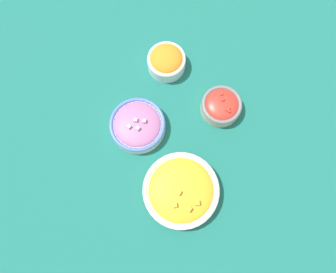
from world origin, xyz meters
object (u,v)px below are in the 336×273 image
(bowl_red_onion, at_px, (137,125))
(bowl_carrots, at_px, (166,61))
(bowl_squash, at_px, (181,190))
(bowl_cherry_tomatoes, at_px, (221,106))

(bowl_red_onion, relative_size, bowl_carrots, 1.40)
(bowl_carrots, bearing_deg, bowl_squash, -144.05)
(bowl_red_onion, bearing_deg, bowl_carrots, 7.18)
(bowl_cherry_tomatoes, relative_size, bowl_carrots, 1.03)
(bowl_red_onion, relative_size, bowl_squash, 0.77)
(bowl_squash, xyz_separation_m, bowl_carrots, (0.32, 0.23, 0.01))
(bowl_squash, relative_size, bowl_carrots, 1.82)
(bowl_red_onion, height_order, bowl_carrots, bowl_carrots)
(bowl_cherry_tomatoes, relative_size, bowl_red_onion, 0.73)
(bowl_red_onion, bearing_deg, bowl_cherry_tomatoes, -46.55)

